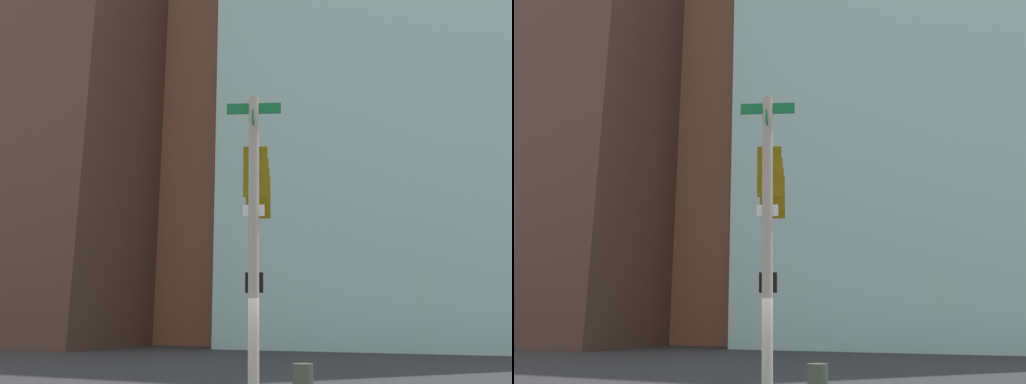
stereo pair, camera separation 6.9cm
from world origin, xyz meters
The scene contains 5 objects.
signal_pole_assembly centered at (1.44, 0.16, 4.71)m, with size 4.02×1.89×6.80m.
litter_bin centered at (4.48, 0.09, 0.47)m, with size 0.56×0.56×0.95m, color #384738.
building_brick_nearside centered at (40.79, 19.21, 20.26)m, with size 21.79×16.31×40.52m, color brown.
building_brick_midblock centered at (40.72, 5.16, 18.14)m, with size 23.19×18.55×36.28m, color brown.
building_brick_farside centered at (30.94, 31.28, 22.91)m, with size 23.09×19.20×45.82m, color #4C3328.
Camera 1 is at (-9.44, -4.32, 2.06)m, focal length 36.10 mm.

